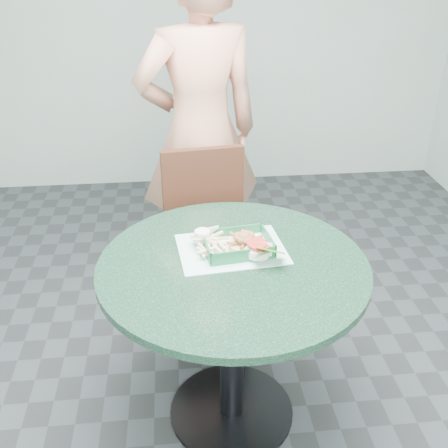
{
  "coord_description": "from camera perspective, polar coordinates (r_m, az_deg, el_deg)",
  "views": [
    {
      "loc": [
        -0.19,
        -1.59,
        1.81
      ],
      "look_at": [
        -0.02,
        0.1,
        0.88
      ],
      "focal_mm": 42.0,
      "sensor_mm": 36.0,
      "label": 1
    }
  ],
  "objects": [
    {
      "name": "crab_sandwich",
      "position": [
        1.95,
        2.14,
        -2.28
      ],
      "size": [
        0.12,
        0.12,
        0.07
      ],
      "rotation": [
        0.0,
        0.0,
        -0.1
      ],
      "color": "#D7B463",
      "rests_on": "food_basket"
    },
    {
      "name": "dining_chair",
      "position": [
        2.58,
        -2.05,
        -0.85
      ],
      "size": [
        0.4,
        0.4,
        0.93
      ],
      "rotation": [
        0.0,
        0.0,
        0.12
      ],
      "color": "#3C2716",
      "rests_on": "floor"
    },
    {
      "name": "cafe_table",
      "position": [
        2.02,
        0.94,
        -8.74
      ],
      "size": [
        0.99,
        0.99,
        0.75
      ],
      "color": "black",
      "rests_on": "floor"
    },
    {
      "name": "floor",
      "position": [
        2.41,
        0.82,
        -19.74
      ],
      "size": [
        4.0,
        5.0,
        0.02
      ],
      "primitive_type": "cube",
      "color": "#303335",
      "rests_on": "ground"
    },
    {
      "name": "fries_pile",
      "position": [
        1.97,
        -1.63,
        -2.42
      ],
      "size": [
        0.13,
        0.14,
        0.05
      ],
      "primitive_type": null,
      "rotation": [
        0.0,
        0.0,
        0.07
      ],
      "color": "beige",
      "rests_on": "food_basket"
    },
    {
      "name": "wall_back",
      "position": [
        4.11,
        -3.34,
        23.03
      ],
      "size": [
        4.0,
        0.04,
        2.8
      ],
      "primitive_type": "cube",
      "color": "silver",
      "rests_on": "ground"
    },
    {
      "name": "garnish_cup",
      "position": [
        1.91,
        3.74,
        -3.44
      ],
      "size": [
        0.13,
        0.13,
        0.05
      ],
      "rotation": [
        0.0,
        0.0,
        0.32
      ],
      "color": "white",
      "rests_on": "food_basket"
    },
    {
      "name": "food_basket",
      "position": [
        1.98,
        1.47,
        -2.97
      ],
      "size": [
        0.25,
        0.18,
        0.05
      ],
      "rotation": [
        0.0,
        0.0,
        0.14
      ],
      "color": "#1A6035",
      "rests_on": "placemat"
    },
    {
      "name": "diner_person",
      "position": [
        2.7,
        -2.73,
        13.61
      ],
      "size": [
        0.91,
        0.71,
        2.21
      ],
      "primitive_type": "imported",
      "rotation": [
        0.0,
        0.0,
        3.39
      ],
      "color": "tan",
      "rests_on": "floor"
    },
    {
      "name": "sauce_ramekin",
      "position": [
        2.01,
        -2.16,
        -1.37
      ],
      "size": [
        0.06,
        0.06,
        0.03
      ],
      "rotation": [
        0.0,
        0.0,
        0.42
      ],
      "color": "silver",
      "rests_on": "food_basket"
    },
    {
      "name": "placemat",
      "position": [
        1.99,
        0.82,
        -3.22
      ],
      "size": [
        0.43,
        0.34,
        0.0
      ],
      "primitive_type": "cube",
      "rotation": [
        0.0,
        0.0,
        0.1
      ],
      "color": "#A8DFDC",
      "rests_on": "cafe_table"
    }
  ]
}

